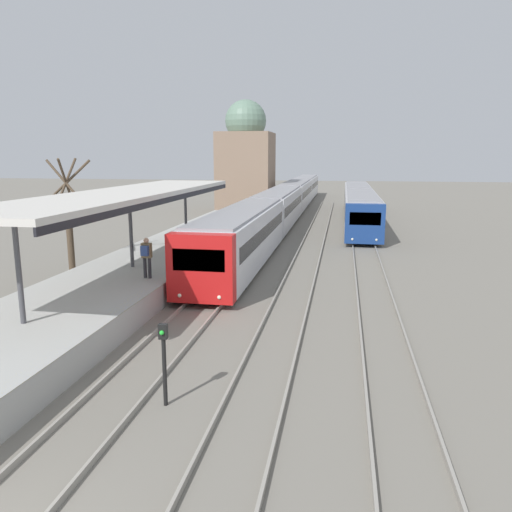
{
  "coord_description": "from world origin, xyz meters",
  "views": [
    {
      "loc": [
        5.32,
        -4.95,
        5.84
      ],
      "look_at": [
        1.69,
        15.86,
        1.62
      ],
      "focal_mm": 35.0,
      "sensor_mm": 36.0,
      "label": 1
    }
  ],
  "objects_px": {
    "train_near": "(288,199)",
    "signal_post_near": "(164,356)",
    "person_on_platform": "(146,255)",
    "train_far": "(359,203)"
  },
  "relations": [
    {
      "from": "train_near",
      "to": "signal_post_near",
      "type": "bearing_deg",
      "value": -88.06
    },
    {
      "from": "person_on_platform",
      "to": "train_near",
      "type": "distance_m",
      "value": 30.37
    },
    {
      "from": "train_near",
      "to": "signal_post_near",
      "type": "height_order",
      "value": "train_near"
    },
    {
      "from": "person_on_platform",
      "to": "train_near",
      "type": "xyz_separation_m",
      "value": [
        2.44,
        30.27,
        -0.25
      ]
    },
    {
      "from": "train_far",
      "to": "signal_post_near",
      "type": "relative_size",
      "value": 14.06
    },
    {
      "from": "train_near",
      "to": "train_far",
      "type": "xyz_separation_m",
      "value": [
        6.76,
        -2.08,
        -0.05
      ]
    },
    {
      "from": "person_on_platform",
      "to": "train_far",
      "type": "height_order",
      "value": "train_far"
    },
    {
      "from": "person_on_platform",
      "to": "signal_post_near",
      "type": "distance_m",
      "value": 9.07
    },
    {
      "from": "train_far",
      "to": "signal_post_near",
      "type": "xyz_separation_m",
      "value": [
        -5.46,
        -36.42,
        -0.4
      ]
    },
    {
      "from": "person_on_platform",
      "to": "train_far",
      "type": "distance_m",
      "value": 29.66
    }
  ]
}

